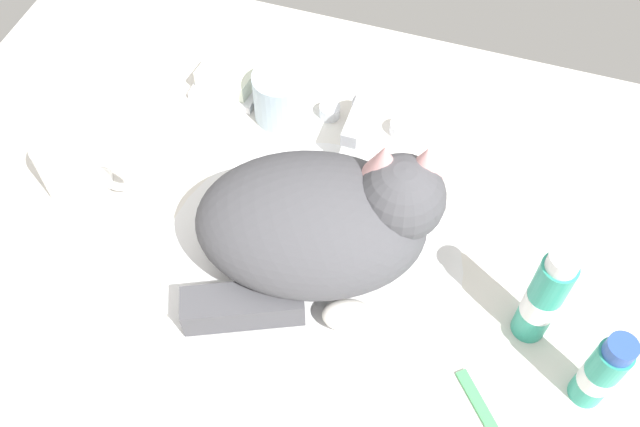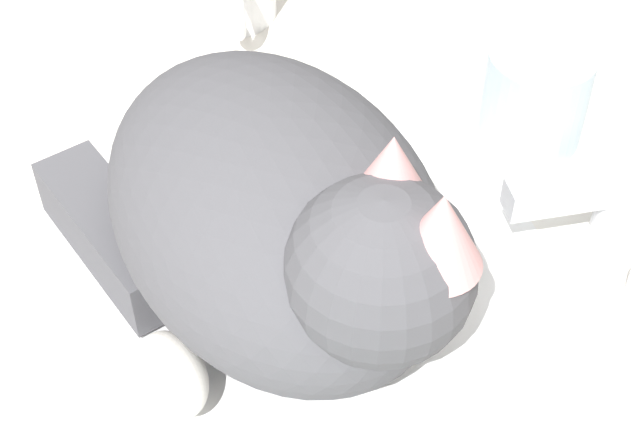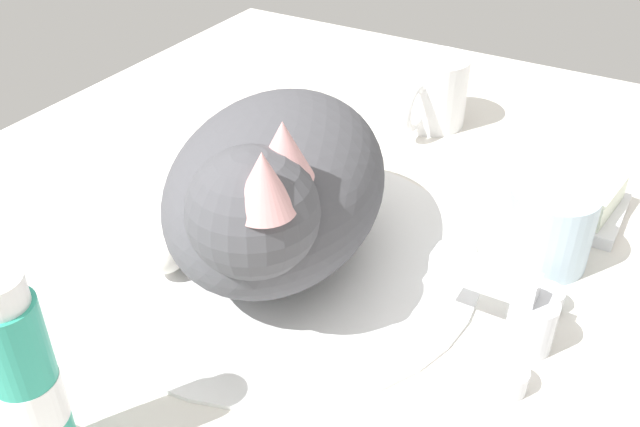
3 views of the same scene
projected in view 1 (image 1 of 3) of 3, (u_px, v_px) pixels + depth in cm
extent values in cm
cube|color=silver|center=(312.00, 266.00, 83.68)|extent=(110.00, 82.50, 3.00)
cylinder|color=white|center=(312.00, 258.00, 82.16)|extent=(35.04, 35.04, 0.70)
cylinder|color=silver|center=(365.00, 113.00, 92.66)|extent=(3.60, 3.60, 4.23)
cube|color=silver|center=(358.00, 119.00, 87.92)|extent=(2.00, 8.05, 2.00)
cylinder|color=silver|center=(330.00, 111.00, 94.52)|extent=(2.80, 2.80, 1.80)
cylinder|color=silver|center=(400.00, 128.00, 92.79)|extent=(2.80, 2.80, 1.80)
ellipsoid|color=#4C4C51|center=(311.00, 224.00, 76.38)|extent=(28.79, 23.43, 13.36)
sphere|color=#4C4C51|center=(401.00, 198.00, 73.83)|extent=(11.63, 11.63, 9.47)
ellipsoid|color=white|center=(382.00, 208.00, 75.53)|extent=(7.31, 6.65, 5.21)
cone|color=#DB9E9E|center=(384.00, 160.00, 71.52)|extent=(5.23, 5.23, 4.26)
cone|color=#DB9E9E|center=(426.00, 162.00, 71.40)|extent=(5.23, 5.23, 4.26)
cube|color=#4C4C51|center=(243.00, 306.00, 75.97)|extent=(13.53, 8.98, 3.99)
ellipsoid|color=white|center=(348.00, 315.00, 75.56)|extent=(6.35, 4.95, 3.59)
cylinder|color=white|center=(72.00, 164.00, 85.36)|extent=(7.93, 7.93, 8.05)
torus|color=white|center=(111.00, 175.00, 84.44)|extent=(5.51, 1.00, 5.51)
cylinder|color=silver|center=(281.00, 96.00, 92.45)|extent=(7.31, 7.31, 7.07)
cube|color=white|center=(228.00, 88.00, 97.38)|extent=(9.00, 6.40, 1.20)
cube|color=silver|center=(226.00, 78.00, 95.84)|extent=(7.91, 5.18, 2.54)
cylinder|color=teal|center=(543.00, 300.00, 72.01)|extent=(3.67, 3.67, 13.24)
cylinder|color=white|center=(541.00, 303.00, 72.55)|extent=(3.74, 3.74, 3.31)
cylinder|color=white|center=(564.00, 262.00, 65.82)|extent=(3.12, 3.12, 1.80)
cylinder|color=teal|center=(600.00, 374.00, 69.17)|extent=(3.44, 3.44, 10.03)
cylinder|color=white|center=(598.00, 376.00, 69.58)|extent=(3.51, 3.51, 2.51)
cylinder|color=#2D51AD|center=(621.00, 349.00, 64.30)|extent=(2.93, 2.93, 1.80)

